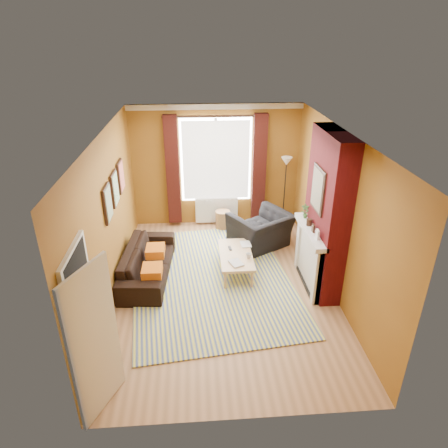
{
  "coord_description": "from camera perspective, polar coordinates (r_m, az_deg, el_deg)",
  "views": [
    {
      "loc": [
        -0.46,
        -6.0,
        4.22
      ],
      "look_at": [
        0.0,
        0.25,
        1.15
      ],
      "focal_mm": 32.0,
      "sensor_mm": 36.0,
      "label": 1
    }
  ],
  "objects": [
    {
      "name": "book_a",
      "position": [
        7.2,
        1.0,
        -5.78
      ],
      "size": [
        0.29,
        0.33,
        0.03
      ],
      "primitive_type": "imported",
      "rotation": [
        0.0,
        0.0,
        0.38
      ],
      "color": "#999999",
      "rests_on": "coffee_table"
    },
    {
      "name": "room_walls",
      "position": [
        6.97,
        5.22,
        1.99
      ],
      "size": [
        3.82,
        5.54,
        2.83
      ],
      "color": "brown",
      "rests_on": "ground"
    },
    {
      "name": "armchair",
      "position": [
        8.51,
        5.23,
        -0.88
      ],
      "size": [
        1.51,
        1.46,
        0.75
      ],
      "primitive_type": "imported",
      "rotation": [
        0.0,
        0.0,
        3.69
      ],
      "color": "black",
      "rests_on": "ground"
    },
    {
      "name": "sofa",
      "position": [
        7.65,
        -10.86,
        -5.32
      ],
      "size": [
        0.95,
        2.08,
        0.59
      ],
      "primitive_type": "imported",
      "rotation": [
        0.0,
        0.0,
        1.49
      ],
      "color": "black",
      "rests_on": "ground"
    },
    {
      "name": "coffee_table",
      "position": [
        7.58,
        1.69,
        -4.55
      ],
      "size": [
        0.61,
        1.21,
        0.4
      ],
      "rotation": [
        0.0,
        0.0,
        0.0
      ],
      "color": "tan",
      "rests_on": "ground"
    },
    {
      "name": "mug",
      "position": [
        7.42,
        3.53,
        -4.52
      ],
      "size": [
        0.11,
        0.11,
        0.09
      ],
      "primitive_type": "imported",
      "rotation": [
        0.0,
        0.0,
        -0.13
      ],
      "color": "#999999",
      "rests_on": "coffee_table"
    },
    {
      "name": "striped_rug",
      "position": [
        7.57,
        -1.86,
        -7.72
      ],
      "size": [
        3.31,
        4.27,
        0.02
      ],
      "rotation": [
        0.0,
        0.0,
        0.12
      ],
      "color": "#364C96",
      "rests_on": "ground"
    },
    {
      "name": "book_b",
      "position": [
        7.84,
        2.4,
        -2.96
      ],
      "size": [
        0.22,
        0.28,
        0.02
      ],
      "primitive_type": "imported",
      "rotation": [
        0.0,
        0.0,
        0.07
      ],
      "color": "#999999",
      "rests_on": "coffee_table"
    },
    {
      "name": "ground",
      "position": [
        7.35,
        0.15,
        -8.94
      ],
      "size": [
        5.5,
        5.5,
        0.0
      ],
      "primitive_type": "plane",
      "color": "#936842",
      "rests_on": "ground"
    },
    {
      "name": "tv_remote",
      "position": [
        7.71,
        0.86,
        -3.47
      ],
      "size": [
        0.07,
        0.16,
        0.02
      ],
      "rotation": [
        0.0,
        0.0,
        0.13
      ],
      "color": "#252528",
      "rests_on": "coffee_table"
    },
    {
      "name": "wicker_stool",
      "position": [
        9.33,
        -0.17,
        0.65
      ],
      "size": [
        0.45,
        0.45,
        0.43
      ],
      "rotation": [
        0.0,
        0.0,
        -0.41
      ],
      "color": "olive",
      "rests_on": "ground"
    },
    {
      "name": "floor_lamp",
      "position": [
        9.11,
        8.83,
        7.27
      ],
      "size": [
        0.3,
        0.3,
        1.68
      ],
      "rotation": [
        0.0,
        0.0,
        0.22
      ],
      "color": "black",
      "rests_on": "ground"
    }
  ]
}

